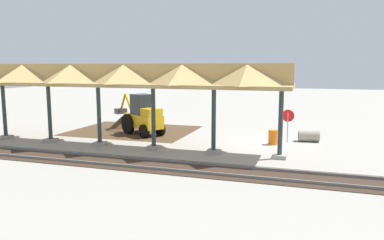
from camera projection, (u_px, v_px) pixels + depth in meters
The scene contains 9 objects.
ground_plane at pixel (268, 143), 23.24m from camera, with size 120.00×120.00×0.00m, color #9E998E.
dirt_work_zone at pixel (133, 131), 27.79m from camera, with size 8.81×7.00×0.01m, color #4C3823.
platform_canopy at pixel (98, 76), 22.07m from camera, with size 22.48×3.20×4.90m.
rail_tracks at pixel (250, 173), 16.63m from camera, with size 60.00×2.58×0.15m.
stop_sign at pixel (288, 119), 23.21m from camera, with size 0.76×0.06×2.09m.
backhoe at pixel (142, 116), 26.21m from camera, with size 4.96×3.84×2.82m.
dirt_mound at pixel (124, 127), 29.30m from camera, with size 4.30×4.30×1.93m, color #4C3823.
concrete_pipe at pixel (309, 136), 23.74m from camera, with size 1.35×0.87×0.74m.
traffic_barrel at pixel (273, 137), 22.86m from camera, with size 0.56×0.56×0.90m, color orange.
Camera 1 is at (-2.42, 23.15, 4.77)m, focal length 35.00 mm.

